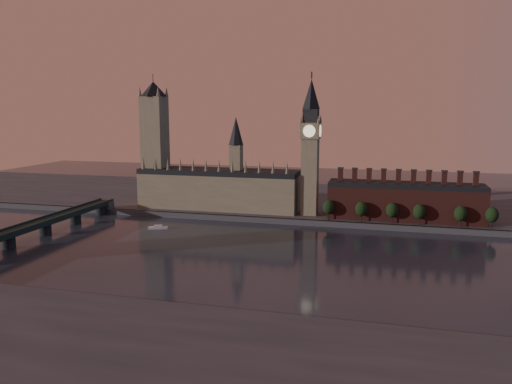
# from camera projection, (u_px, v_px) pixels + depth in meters

# --- Properties ---
(ground) EXTENTS (900.00, 900.00, 0.00)m
(ground) POSITION_uv_depth(u_px,v_px,m) (262.00, 260.00, 281.56)
(ground) COLOR black
(ground) RESTS_ON ground
(north_bank) EXTENTS (900.00, 182.00, 4.00)m
(north_bank) POSITION_uv_depth(u_px,v_px,m) (310.00, 201.00, 451.14)
(north_bank) COLOR #4A4A4F
(north_bank) RESTS_ON ground
(palace_of_westminster) EXTENTS (130.00, 30.30, 74.00)m
(palace_of_westminster) POSITION_uv_depth(u_px,v_px,m) (219.00, 187.00, 403.73)
(palace_of_westminster) COLOR #7F755A
(palace_of_westminster) RESTS_ON north_bank
(victoria_tower) EXTENTS (24.00, 24.00, 108.00)m
(victoria_tower) POSITION_uv_depth(u_px,v_px,m) (155.00, 140.00, 411.51)
(victoria_tower) COLOR #7F755A
(victoria_tower) RESTS_ON north_bank
(big_ben) EXTENTS (15.00, 15.00, 107.00)m
(big_ben) POSITION_uv_depth(u_px,v_px,m) (310.00, 146.00, 374.69)
(big_ben) COLOR #7F755A
(big_ben) RESTS_ON north_bank
(chimney_block) EXTENTS (110.00, 25.00, 37.00)m
(chimney_block) POSITION_uv_depth(u_px,v_px,m) (405.00, 201.00, 363.65)
(chimney_block) COLOR #572521
(chimney_block) RESTS_ON north_bank
(embankment_tree_0) EXTENTS (8.60, 8.60, 14.88)m
(embankment_tree_0) POSITION_uv_depth(u_px,v_px,m) (329.00, 207.00, 363.05)
(embankment_tree_0) COLOR black
(embankment_tree_0) RESTS_ON north_bank
(embankment_tree_1) EXTENTS (8.60, 8.60, 14.88)m
(embankment_tree_1) POSITION_uv_depth(u_px,v_px,m) (361.00, 209.00, 356.34)
(embankment_tree_1) COLOR black
(embankment_tree_1) RESTS_ON north_bank
(embankment_tree_2) EXTENTS (8.60, 8.60, 14.88)m
(embankment_tree_2) POSITION_uv_depth(u_px,v_px,m) (392.00, 210.00, 352.06)
(embankment_tree_2) COLOR black
(embankment_tree_2) RESTS_ON north_bank
(embankment_tree_3) EXTENTS (8.60, 8.60, 14.88)m
(embankment_tree_3) POSITION_uv_depth(u_px,v_px,m) (419.00, 212.00, 346.96)
(embankment_tree_3) COLOR black
(embankment_tree_3) RESTS_ON north_bank
(embankment_tree_4) EXTENTS (8.60, 8.60, 14.88)m
(embankment_tree_4) POSITION_uv_depth(u_px,v_px,m) (460.00, 214.00, 340.13)
(embankment_tree_4) COLOR black
(embankment_tree_4) RESTS_ON north_bank
(embankment_tree_5) EXTENTS (8.60, 8.60, 14.88)m
(embankment_tree_5) POSITION_uv_depth(u_px,v_px,m) (492.00, 215.00, 336.21)
(embankment_tree_5) COLOR black
(embankment_tree_5) RESTS_ON north_bank
(westminster_bridge) EXTENTS (14.00, 200.00, 11.55)m
(westminster_bridge) POSITION_uv_depth(u_px,v_px,m) (24.00, 231.00, 316.42)
(westminster_bridge) COLOR black
(westminster_bridge) RESTS_ON ground
(river_boat) EXTENTS (14.03, 8.80, 2.72)m
(river_boat) POSITION_uv_depth(u_px,v_px,m) (158.00, 227.00, 353.55)
(river_boat) COLOR silver
(river_boat) RESTS_ON ground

